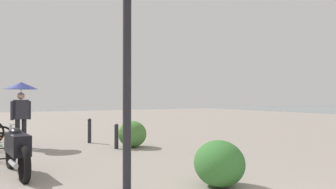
{
  "coord_description": "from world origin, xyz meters",
  "views": [
    {
      "loc": [
        -1.85,
        2.66,
        1.54
      ],
      "look_at": [
        8.52,
        -3.38,
        1.67
      ],
      "focal_mm": 33.93,
      "sensor_mm": 36.0,
      "label": 1
    }
  ],
  "objects_px": {
    "bollard_near": "(116,136)",
    "bollard_mid": "(89,130)",
    "motorcycle": "(17,149)",
    "pedestrian": "(21,96)",
    "lamppost": "(127,34)"
  },
  "relations": [
    {
      "from": "bollard_mid",
      "to": "lamppost",
      "type": "bearing_deg",
      "value": 169.52
    },
    {
      "from": "bollard_near",
      "to": "bollard_mid",
      "type": "distance_m",
      "value": 1.68
    },
    {
      "from": "bollard_mid",
      "to": "pedestrian",
      "type": "bearing_deg",
      "value": 88.33
    },
    {
      "from": "bollard_near",
      "to": "lamppost",
      "type": "bearing_deg",
      "value": 161.26
    },
    {
      "from": "lamppost",
      "to": "bollard_near",
      "type": "relative_size",
      "value": 5.13
    },
    {
      "from": "lamppost",
      "to": "motorcycle",
      "type": "distance_m",
      "value": 3.37
    },
    {
      "from": "pedestrian",
      "to": "bollard_near",
      "type": "bearing_deg",
      "value": -124.66
    },
    {
      "from": "motorcycle",
      "to": "bollard_near",
      "type": "height_order",
      "value": "motorcycle"
    },
    {
      "from": "motorcycle",
      "to": "bollard_mid",
      "type": "height_order",
      "value": "motorcycle"
    },
    {
      "from": "bollard_near",
      "to": "bollard_mid",
      "type": "relative_size",
      "value": 0.9
    },
    {
      "from": "lamppost",
      "to": "bollard_mid",
      "type": "bearing_deg",
      "value": -10.48
    },
    {
      "from": "pedestrian",
      "to": "bollard_mid",
      "type": "distance_m",
      "value": 2.43
    },
    {
      "from": "motorcycle",
      "to": "pedestrian",
      "type": "xyz_separation_m",
      "value": [
        3.71,
        -0.42,
        1.1
      ]
    },
    {
      "from": "bollard_near",
      "to": "motorcycle",
      "type": "bearing_deg",
      "value": 124.67
    },
    {
      "from": "pedestrian",
      "to": "bollard_near",
      "type": "distance_m",
      "value": 3.24
    }
  ]
}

